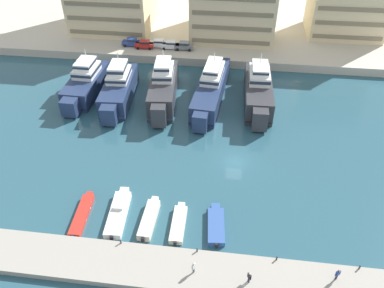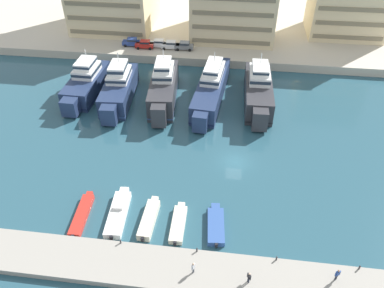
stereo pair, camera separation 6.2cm
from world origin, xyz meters
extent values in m
plane|color=#285160|center=(0.00, 0.00, 0.00)|extent=(400.00, 400.00, 0.00)
cube|color=beige|center=(0.00, 65.12, 0.89)|extent=(180.00, 70.00, 1.78)
cube|color=#9E998E|center=(0.00, -19.69, 0.41)|extent=(120.00, 5.50, 0.82)
cube|color=navy|center=(-29.06, 16.86, 1.74)|extent=(5.28, 13.90, 3.48)
cube|color=navy|center=(-29.24, 8.84, 1.82)|extent=(2.79, 2.55, 2.95)
cube|color=#192347|center=(-29.06, 16.86, 0.61)|extent=(5.33, 14.04, 0.24)
cube|color=white|center=(-29.04, 17.89, 4.23)|extent=(4.01, 5.88, 1.50)
cube|color=#233342|center=(-29.04, 17.89, 4.38)|extent=(4.06, 5.93, 0.54)
cube|color=white|center=(-29.04, 17.89, 5.61)|extent=(3.13, 4.58, 1.26)
cube|color=#233342|center=(-29.04, 17.89, 5.73)|extent=(3.17, 4.63, 0.45)
cylinder|color=silver|center=(-29.02, 18.76, 7.14)|extent=(0.16, 0.16, 1.80)
cube|color=navy|center=(-28.90, 24.20, 0.96)|extent=(4.25, 0.99, 0.20)
cube|color=navy|center=(-22.23, 15.40, 1.88)|extent=(5.68, 14.72, 3.76)
cube|color=navy|center=(-21.68, 7.14, 1.97)|extent=(2.76, 2.53, 3.19)
cube|color=#334C7F|center=(-22.23, 15.40, 0.66)|extent=(5.74, 14.87, 0.24)
cube|color=white|center=(-22.30, 16.48, 4.44)|extent=(4.09, 6.30, 1.35)
cube|color=#233342|center=(-22.30, 16.48, 4.57)|extent=(4.14, 6.36, 0.49)
cube|color=white|center=(-22.30, 16.48, 5.88)|extent=(3.19, 4.91, 1.53)
cube|color=#233342|center=(-22.30, 16.48, 6.03)|extent=(3.23, 4.96, 0.55)
cylinder|color=silver|center=(-22.36, 17.39, 7.54)|extent=(0.16, 0.16, 1.80)
cube|color=navy|center=(-22.74, 23.06, 1.03)|extent=(4.08, 1.17, 0.20)
cube|color=#333338|center=(-13.96, 16.23, 2.17)|extent=(5.87, 15.82, 4.35)
cube|color=#333338|center=(-13.16, 7.53, 2.28)|extent=(2.65, 2.45, 3.70)
cube|color=#334C7F|center=(-13.96, 16.23, 0.76)|extent=(5.93, 15.97, 0.24)
cube|color=white|center=(-14.07, 17.39, 5.13)|extent=(4.07, 6.79, 1.56)
cube|color=#233342|center=(-14.07, 17.39, 5.28)|extent=(4.12, 6.86, 0.56)
cube|color=white|center=(-14.07, 17.39, 6.56)|extent=(3.17, 5.30, 1.30)
cube|color=#233342|center=(-14.07, 17.39, 6.69)|extent=(3.21, 5.35, 0.47)
cylinder|color=silver|center=(-14.16, 18.36, 8.11)|extent=(0.16, 0.16, 1.80)
cube|color=#333338|center=(-14.71, 24.38, 1.20)|extent=(3.87, 1.24, 0.20)
cube|color=navy|center=(-5.23, 17.92, 1.82)|extent=(6.03, 20.03, 3.63)
cube|color=navy|center=(-6.11, 7.09, 1.91)|extent=(2.61, 2.41, 3.09)
cube|color=#192347|center=(-5.23, 17.92, 0.64)|extent=(6.09, 20.23, 0.24)
cube|color=white|center=(-5.10, 19.39, 4.37)|extent=(4.12, 8.54, 1.48)
cube|color=#233342|center=(-5.10, 19.39, 4.52)|extent=(4.18, 8.63, 0.53)
cube|color=white|center=(-5.10, 19.39, 5.70)|extent=(3.22, 6.66, 1.18)
cube|color=#233342|center=(-5.10, 19.39, 5.82)|extent=(3.26, 6.73, 0.42)
cylinder|color=silver|center=(-5.00, 20.63, 7.19)|extent=(0.16, 0.16, 1.80)
cube|color=navy|center=(-4.38, 28.20, 1.00)|extent=(3.83, 1.21, 0.20)
cube|color=#333338|center=(3.45, 17.53, 2.08)|extent=(5.06, 15.68, 4.16)
cube|color=#333338|center=(3.66, 8.69, 2.18)|extent=(2.64, 2.41, 3.53)
cube|color=black|center=(3.45, 17.53, 0.73)|extent=(5.11, 15.84, 0.24)
cube|color=white|center=(3.43, 18.69, 4.98)|extent=(3.82, 6.63, 1.64)
cube|color=#233342|center=(3.43, 18.69, 5.14)|extent=(3.86, 6.69, 0.59)
cube|color=white|center=(3.43, 18.69, 6.38)|extent=(2.98, 5.17, 1.16)
cube|color=#233342|center=(3.43, 18.69, 6.49)|extent=(3.01, 5.22, 0.42)
cylinder|color=silver|center=(3.40, 19.67, 7.86)|extent=(0.16, 0.16, 1.80)
cube|color=#333338|center=(3.26, 25.76, 1.14)|extent=(4.01, 0.99, 0.20)
cube|color=red|center=(-19.31, -13.31, 0.36)|extent=(1.92, 6.79, 0.73)
cube|color=red|center=(-19.53, -9.66, 0.36)|extent=(0.88, 0.74, 0.62)
cube|color=black|center=(-19.10, -16.84, 0.51)|extent=(0.38, 0.30, 0.60)
cube|color=white|center=(-14.66, -12.62, 0.45)|extent=(2.65, 7.43, 0.89)
cube|color=white|center=(-14.94, -8.55, 0.45)|extent=(1.25, 1.05, 0.76)
cube|color=silver|center=(-14.70, -12.07, 1.10)|extent=(1.23, 0.68, 0.42)
cube|color=#283847|center=(-14.72, -11.79, 1.16)|extent=(1.08, 0.15, 0.25)
cube|color=black|center=(-14.40, -16.44, 0.60)|extent=(0.38, 0.30, 0.60)
cube|color=beige|center=(-10.47, -13.05, 0.51)|extent=(1.79, 6.07, 1.03)
cube|color=beige|center=(-10.38, -9.72, 0.51)|extent=(0.92, 0.76, 0.87)
cube|color=black|center=(-10.56, -16.25, 0.66)|extent=(0.37, 0.29, 0.60)
cube|color=beige|center=(-6.65, -13.23, 0.37)|extent=(1.78, 5.66, 0.75)
cube|color=beige|center=(-6.72, -10.08, 0.37)|extent=(0.94, 0.77, 0.64)
cube|color=black|center=(-6.60, -16.23, 0.52)|extent=(0.37, 0.29, 0.60)
cube|color=#33569E|center=(-1.91, -12.93, 0.37)|extent=(2.57, 5.69, 0.74)
cube|color=#33569E|center=(-2.20, -9.77, 0.37)|extent=(1.22, 1.03, 0.63)
cube|color=black|center=(-1.64, -15.86, 0.52)|extent=(0.38, 0.31, 0.60)
cube|color=#28428E|center=(-24.82, 34.86, 2.50)|extent=(4.16, 1.86, 0.80)
cube|color=#28428E|center=(-24.67, 34.86, 3.24)|extent=(2.16, 1.64, 0.68)
cube|color=#1E2833|center=(-24.67, 34.86, 3.24)|extent=(2.12, 1.66, 0.37)
cylinder|color=black|center=(-26.14, 33.96, 2.10)|extent=(0.65, 0.24, 0.64)
cylinder|color=black|center=(-26.20, 35.65, 2.10)|extent=(0.65, 0.24, 0.64)
cylinder|color=black|center=(-23.44, 34.06, 2.10)|extent=(0.65, 0.24, 0.64)
cylinder|color=black|center=(-23.50, 35.76, 2.10)|extent=(0.65, 0.24, 0.64)
cube|color=red|center=(-21.64, 33.97, 2.50)|extent=(4.19, 1.92, 0.80)
cube|color=red|center=(-21.49, 33.98, 3.24)|extent=(2.18, 1.67, 0.68)
cube|color=#1E2833|center=(-21.49, 33.98, 3.24)|extent=(2.14, 1.69, 0.37)
cylinder|color=black|center=(-22.94, 33.05, 2.10)|extent=(0.65, 0.25, 0.64)
cylinder|color=black|center=(-23.03, 34.74, 2.10)|extent=(0.65, 0.25, 0.64)
cylinder|color=black|center=(-20.25, 33.19, 2.10)|extent=(0.65, 0.25, 0.64)
cylinder|color=black|center=(-20.34, 34.89, 2.10)|extent=(0.65, 0.25, 0.64)
cube|color=white|center=(-18.66, 34.86, 2.50)|extent=(4.14, 1.79, 0.80)
cube|color=white|center=(-18.51, 34.86, 3.24)|extent=(2.14, 1.61, 0.68)
cube|color=#1E2833|center=(-18.51, 34.86, 3.24)|extent=(2.09, 1.62, 0.37)
cylinder|color=black|center=(-19.99, 33.97, 2.10)|extent=(0.64, 0.23, 0.64)
cylinder|color=black|center=(-20.03, 35.67, 2.10)|extent=(0.64, 0.23, 0.64)
cylinder|color=black|center=(-17.29, 34.04, 2.10)|extent=(0.64, 0.23, 0.64)
cylinder|color=black|center=(-17.33, 35.74, 2.10)|extent=(0.64, 0.23, 0.64)
cube|color=white|center=(-15.82, 34.40, 2.50)|extent=(4.17, 1.87, 0.80)
cube|color=white|center=(-15.67, 34.41, 3.24)|extent=(2.16, 1.65, 0.68)
cube|color=#1E2833|center=(-15.67, 34.41, 3.24)|extent=(2.12, 1.66, 0.37)
cylinder|color=black|center=(-17.14, 33.50, 2.10)|extent=(0.65, 0.25, 0.64)
cylinder|color=black|center=(-17.21, 35.19, 2.10)|extent=(0.65, 0.25, 0.64)
cylinder|color=black|center=(-14.44, 33.61, 2.10)|extent=(0.65, 0.25, 0.64)
cylinder|color=black|center=(-14.51, 35.31, 2.10)|extent=(0.65, 0.25, 0.64)
cube|color=slate|center=(-12.75, 34.37, 2.50)|extent=(4.15, 1.83, 0.80)
cube|color=slate|center=(-12.60, 34.37, 3.24)|extent=(2.15, 1.63, 0.68)
cube|color=#1E2833|center=(-12.60, 34.37, 3.24)|extent=(2.11, 1.64, 0.37)
cylinder|color=black|center=(-14.07, 33.47, 2.10)|extent=(0.65, 0.24, 0.64)
cylinder|color=black|center=(-14.13, 35.17, 2.10)|extent=(0.65, 0.24, 0.64)
cylinder|color=black|center=(-11.37, 33.56, 2.10)|extent=(0.65, 0.24, 0.64)
cylinder|color=black|center=(-11.43, 35.26, 2.10)|extent=(0.65, 0.24, 0.64)
cube|color=#7E7359|center=(-31.49, 37.42, 3.40)|extent=(17.23, 0.24, 0.90)
cube|color=#7E7359|center=(-31.49, 37.42, 6.65)|extent=(17.23, 0.24, 0.90)
cube|color=#7E7359|center=(-31.49, 37.42, 9.90)|extent=(17.23, 0.24, 0.90)
cube|color=beige|center=(-2.51, 45.14, 9.57)|extent=(18.73, 17.59, 15.57)
cube|color=#7E7359|center=(-2.51, 36.24, 3.34)|extent=(17.23, 0.24, 0.90)
cube|color=#7E7359|center=(-2.51, 36.24, 6.45)|extent=(17.23, 0.24, 0.90)
cube|color=#7E7359|center=(-2.51, 36.24, 9.57)|extent=(17.23, 0.24, 0.90)
cube|color=#7E7359|center=(23.69, 41.95, 3.35)|extent=(15.41, 0.24, 0.90)
cube|color=#7E7359|center=(23.69, 41.95, 6.51)|extent=(15.41, 0.24, 0.90)
cube|color=#7E7359|center=(23.69, 41.95, 9.66)|extent=(15.41, 0.24, 0.90)
cylinder|color=#282D3D|center=(11.67, -18.80, 1.25)|extent=(0.14, 0.14, 0.85)
cylinder|color=#282D3D|center=(11.52, -18.88, 1.25)|extent=(0.14, 0.14, 0.85)
cube|color=#2D4C99|center=(11.60, -18.84, 2.00)|extent=(0.53, 0.44, 0.65)
cylinder|color=#2D4C99|center=(11.85, -18.69, 1.95)|extent=(0.10, 0.10, 0.65)
cylinder|color=#2D4C99|center=(11.35, -18.98, 1.95)|extent=(0.10, 0.10, 0.65)
sphere|color=#A87A5B|center=(11.60, -18.84, 2.44)|extent=(0.24, 0.24, 0.24)
cylinder|color=#282D3D|center=(2.20, -20.42, 1.22)|extent=(0.13, 0.13, 0.81)
cylinder|color=#282D3D|center=(2.11, -20.29, 1.22)|extent=(0.13, 0.13, 0.81)
cube|color=#232328|center=(2.15, -20.36, 1.94)|extent=(0.44, 0.49, 0.62)
cylinder|color=#232328|center=(2.31, -20.57, 1.89)|extent=(0.10, 0.10, 0.62)
cylinder|color=#232328|center=(1.99, -20.14, 1.89)|extent=(0.10, 0.10, 0.62)
sphere|color=beige|center=(2.15, -20.36, 2.36)|extent=(0.22, 0.22, 0.22)
cylinder|color=#4C515B|center=(-3.94, -20.03, 1.23)|extent=(0.13, 0.13, 0.82)
cylinder|color=#4C515B|center=(-3.86, -19.88, 1.23)|extent=(0.13, 0.13, 0.82)
cube|color=silver|center=(-3.90, -19.95, 1.96)|extent=(0.41, 0.51, 0.63)
cylinder|color=silver|center=(-4.03, -20.20, 1.91)|extent=(0.10, 0.10, 0.63)
cylinder|color=silver|center=(-3.78, -19.71, 1.91)|extent=(0.10, 0.10, 0.63)
sphere|color=tan|center=(-3.90, -19.95, 2.39)|extent=(0.23, 0.23, 0.23)
cylinder|color=#2D2D33|center=(-12.95, -17.19, 1.05)|extent=(0.18, 0.18, 0.45)
sphere|color=#2D2D33|center=(-12.95, -17.19, 1.33)|extent=(0.20, 0.20, 0.20)
cylinder|color=#2D2D33|center=(-3.82, -17.19, 1.05)|extent=(0.18, 0.18, 0.45)
sphere|color=#2D2D33|center=(-3.82, -17.19, 1.33)|extent=(0.20, 0.20, 0.20)
cylinder|color=#2D2D33|center=(5.31, -17.19, 1.05)|extent=(0.18, 0.18, 0.45)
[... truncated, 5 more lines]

